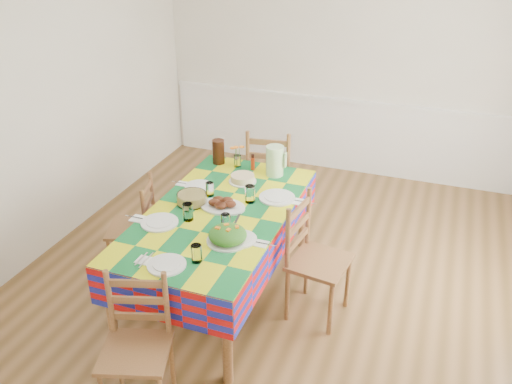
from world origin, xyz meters
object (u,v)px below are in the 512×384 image
Objects in this scene: chair_near at (137,347)px; chair_right at (314,260)px; dining_table at (219,221)px; chair_left at (136,228)px; meat_platter at (222,204)px; green_pitcher at (275,161)px; chair_far at (270,177)px; tea_pitcher at (218,152)px.

chair_near is 0.94× the size of chair_right.
chair_left is (-0.81, 0.01, -0.25)m from dining_table.
chair_left is 0.90× the size of chair_right.
meat_platter is 1.38m from chair_near.
meat_platter is 1.39× the size of green_pitcher.
meat_platter is (0.01, 0.07, 0.12)m from dining_table.
chair_right is (0.59, -0.79, -0.42)m from green_pitcher.
chair_far is at bearing 113.05° from green_pitcher.
chair_far is at bearing 89.67° from dining_table.
tea_pitcher is 0.68m from chair_far.
chair_left is at bearing -142.34° from green_pitcher.
tea_pitcher is 0.22× the size of chair_far.
dining_table is at bearing -66.42° from tea_pitcher.
chair_near is 1.51m from chair_right.
chair_right reaches higher than dining_table.
green_pitcher reaches higher than tea_pitcher.
meat_platter is at bearing -105.45° from green_pitcher.
dining_table is 0.13m from meat_platter.
chair_left is at bearing -117.18° from tea_pitcher.
tea_pitcher reaches higher than chair_left.
chair_left is (-0.81, -0.05, -0.36)m from meat_platter.
chair_near is at bearing -80.37° from tea_pitcher.
dining_table is 1.99× the size of chair_right.
dining_table is 7.31× the size of green_pitcher.
tea_pitcher is 0.23× the size of chair_right.
meat_platter is 0.76m from green_pitcher.
chair_right is (0.79, -0.06, -0.31)m from meat_platter.
chair_right is (1.61, -0.01, 0.05)m from chair_left.
meat_platter is at bearing 81.24° from chair_far.
chair_far is at bearing 89.90° from meat_platter.
chair_right is at bearing 71.15° from chair_left.
chair_left is 1.61m from chair_right.
tea_pitcher reaches higher than dining_table.
chair_left is (-1.01, -0.78, -0.47)m from green_pitcher.
dining_table is 0.96m from tea_pitcher.
chair_right is at bearing -53.03° from green_pitcher.
chair_left is at bearing 48.26° from chair_far.
chair_near is at bearing -90.79° from meat_platter.
green_pitcher is 1.19× the size of tea_pitcher.
chair_near is 1.51m from chair_left.
chair_far is at bearing 46.87° from tea_pitcher.
dining_table is 1.92× the size of chair_far.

